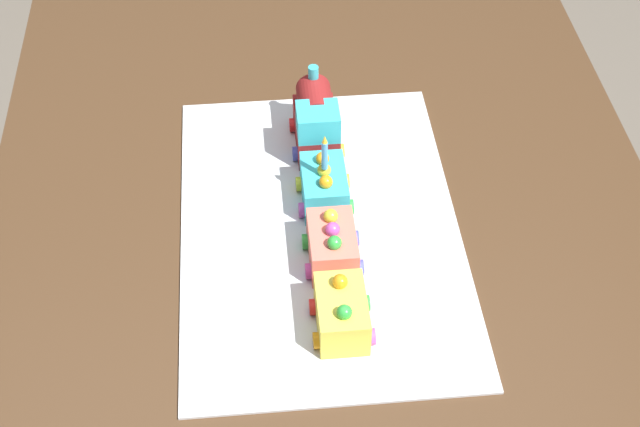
# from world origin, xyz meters

# --- Properties ---
(dining_table) EXTENTS (1.40, 1.00, 0.74)m
(dining_table) POSITION_xyz_m (0.00, 0.00, 0.63)
(dining_table) COLOR #4C331E
(dining_table) RESTS_ON ground
(cake_board) EXTENTS (0.60, 0.40, 0.00)m
(cake_board) POSITION_xyz_m (0.01, -0.01, 0.74)
(cake_board) COLOR silver
(cake_board) RESTS_ON dining_table
(cake_locomotive) EXTENTS (0.14, 0.08, 0.12)m
(cake_locomotive) POSITION_xyz_m (-0.17, 0.00, 0.79)
(cake_locomotive) COLOR maroon
(cake_locomotive) RESTS_ON cake_board
(cake_car_hopper_turquoise) EXTENTS (0.10, 0.08, 0.07)m
(cake_car_hopper_turquoise) POSITION_xyz_m (-0.04, 0.00, 0.77)
(cake_car_hopper_turquoise) COLOR #38B7C6
(cake_car_hopper_turquoise) RESTS_ON cake_board
(cake_car_caboose_coral) EXTENTS (0.10, 0.08, 0.07)m
(cake_car_caboose_coral) POSITION_xyz_m (0.08, 0.00, 0.77)
(cake_car_caboose_coral) COLOR #F27260
(cake_car_caboose_coral) RESTS_ON cake_board
(cake_car_flatbed_lemon) EXTENTS (0.10, 0.08, 0.07)m
(cake_car_flatbed_lemon) POSITION_xyz_m (0.19, 0.00, 0.77)
(cake_car_flatbed_lemon) COLOR #F4E04C
(cake_car_flatbed_lemon) RESTS_ON cake_board
(birthday_candle) EXTENTS (0.01, 0.01, 0.06)m
(birthday_candle) POSITION_xyz_m (-0.04, 0.00, 0.85)
(birthday_candle) COLOR #4CA5E5
(birthday_candle) RESTS_ON cake_car_hopper_turquoise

